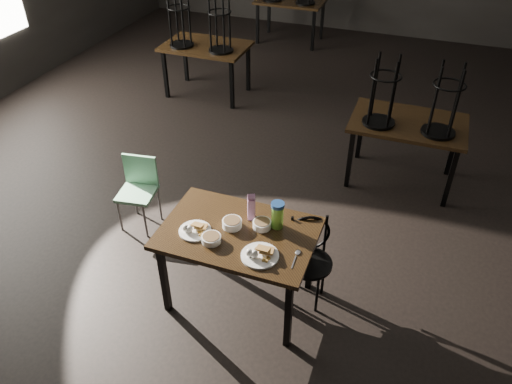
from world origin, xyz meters
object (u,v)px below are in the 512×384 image
at_px(bentwood_chair, 309,254).
at_px(school_chair, 139,186).
at_px(water_bottle, 277,215).
at_px(main_table, 238,239).
at_px(juice_carton, 251,207).

bearing_deg(bentwood_chair, school_chair, 145.77).
distance_m(water_bottle, bentwood_chair, 0.48).
distance_m(main_table, bentwood_chair, 0.61).
height_order(juice_carton, bentwood_chair, juice_carton).
relative_size(main_table, school_chair, 1.64).
height_order(water_bottle, school_chair, water_bottle).
relative_size(juice_carton, bentwood_chair, 0.30).
bearing_deg(main_table, juice_carton, 78.31).
bearing_deg(juice_carton, bentwood_chair, 6.61).
bearing_deg(school_chair, juice_carton, -26.09).
distance_m(water_bottle, school_chair, 1.68).
relative_size(juice_carton, water_bottle, 1.04).
relative_size(bentwood_chair, school_chair, 1.07).
xyz_separation_m(juice_carton, water_bottle, (0.22, -0.03, 0.01)).
relative_size(main_table, bentwood_chair, 1.54).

